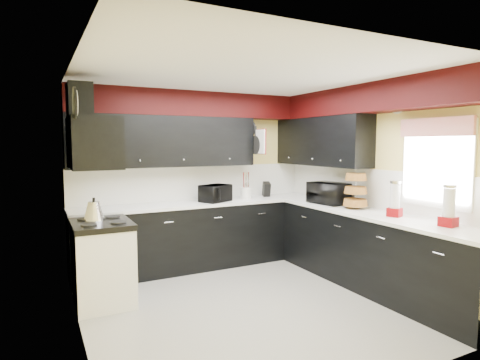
{
  "coord_description": "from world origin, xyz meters",
  "views": [
    {
      "loc": [
        -2.13,
        -3.8,
        1.78
      ],
      "look_at": [
        0.25,
        0.82,
        1.3
      ],
      "focal_mm": 30.0,
      "sensor_mm": 36.0,
      "label": 1
    }
  ],
  "objects_px": {
    "toaster_oven": "(216,193)",
    "knife_block": "(266,189)",
    "microwave": "(329,193)",
    "kettle": "(94,211)",
    "utensil_crock": "(246,193)"
  },
  "relations": [
    {
      "from": "toaster_oven",
      "to": "kettle",
      "type": "height_order",
      "value": "toaster_oven"
    },
    {
      "from": "toaster_oven",
      "to": "knife_block",
      "type": "relative_size",
      "value": 1.86
    },
    {
      "from": "knife_block",
      "to": "kettle",
      "type": "height_order",
      "value": "knife_block"
    },
    {
      "from": "knife_block",
      "to": "kettle",
      "type": "distance_m",
      "value": 2.73
    },
    {
      "from": "kettle",
      "to": "utensil_crock",
      "type": "bearing_deg",
      "value": 14.0
    },
    {
      "from": "kettle",
      "to": "microwave",
      "type": "bearing_deg",
      "value": -6.92
    },
    {
      "from": "microwave",
      "to": "knife_block",
      "type": "distance_m",
      "value": 1.1
    },
    {
      "from": "knife_block",
      "to": "utensil_crock",
      "type": "bearing_deg",
      "value": -148.21
    },
    {
      "from": "toaster_oven",
      "to": "microwave",
      "type": "height_order",
      "value": "microwave"
    },
    {
      "from": "toaster_oven",
      "to": "microwave",
      "type": "xyz_separation_m",
      "value": [
        1.31,
        -0.9,
        0.03
      ]
    },
    {
      "from": "knife_block",
      "to": "microwave",
      "type": "bearing_deg",
      "value": -51.91
    },
    {
      "from": "microwave",
      "to": "knife_block",
      "type": "xyz_separation_m",
      "value": [
        -0.39,
        1.03,
        -0.03
      ]
    },
    {
      "from": "toaster_oven",
      "to": "microwave",
      "type": "distance_m",
      "value": 1.59
    },
    {
      "from": "microwave",
      "to": "kettle",
      "type": "distance_m",
      "value": 3.06
    },
    {
      "from": "utensil_crock",
      "to": "kettle",
      "type": "bearing_deg",
      "value": -166.0
    }
  ]
}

